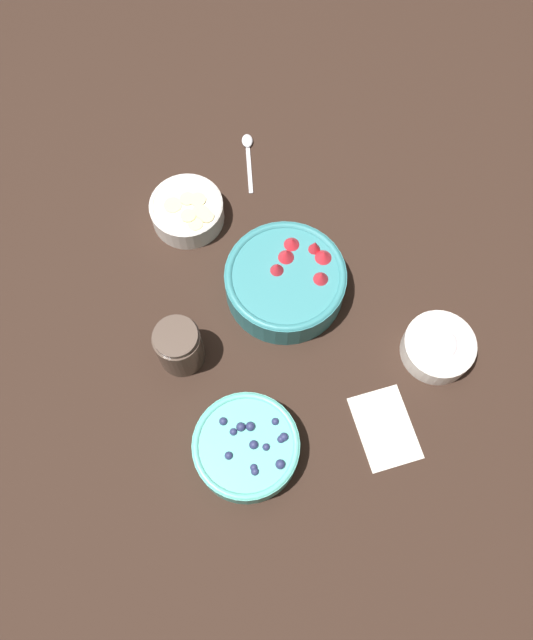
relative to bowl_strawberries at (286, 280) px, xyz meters
The scene contains 8 objects.
ground_plane 0.05m from the bowl_strawberries, 156.41° to the left, with size 4.00×4.00×0.00m, color black.
bowl_strawberries is the anchor object (origin of this frame).
bowl_blueberries 0.30m from the bowl_strawberries, 143.08° to the left, with size 0.17×0.17×0.06m.
bowl_bananas 0.24m from the bowl_strawberries, 26.29° to the left, with size 0.14×0.14×0.05m.
bowl_cream 0.29m from the bowl_strawberries, 138.83° to the right, with size 0.12×0.12×0.05m.
jar_chocolate 0.22m from the bowl_strawberries, 100.89° to the left, with size 0.08×0.08×0.10m.
napkin 0.30m from the bowl_strawberries, behind, with size 0.14×0.11×0.01m.
spoon 0.31m from the bowl_strawberries, 10.97° to the right, with size 0.13×0.06×0.01m.
Camera 1 is at (-0.39, 0.21, 1.03)m, focal length 35.00 mm.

